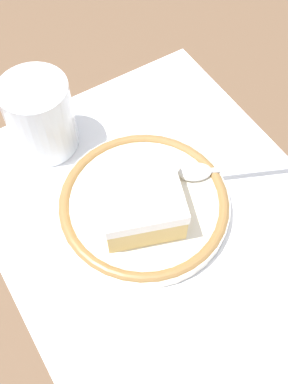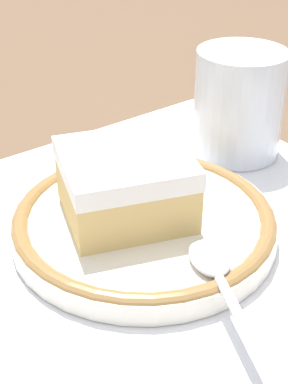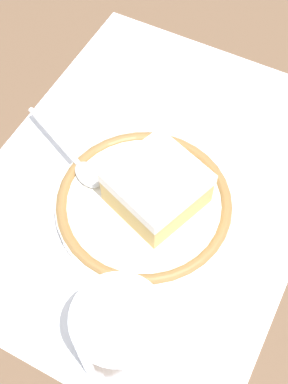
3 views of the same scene
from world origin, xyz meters
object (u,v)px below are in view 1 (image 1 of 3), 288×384
plate (144,204)px  spoon (214,170)px  cup (41,120)px  cake_slice (140,200)px

plate → spoon: (0.01, 0.09, 0.01)m
plate → cup: bearing=-160.2°
plate → spoon: spoon is taller
cake_slice → cup: cup is taller
cup → cake_slice: bearing=15.1°
cake_slice → cup: 0.16m
plate → cup: size_ratio=2.03×
cake_slice → spoon: 0.10m
plate → cup: cup is taller
plate → cake_slice: size_ratio=1.75×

